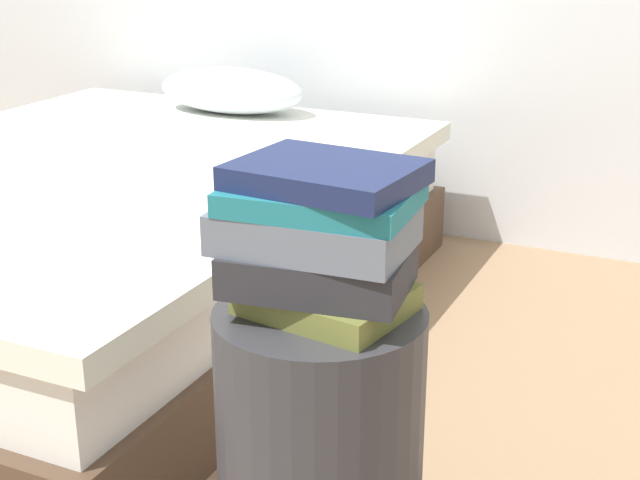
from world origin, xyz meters
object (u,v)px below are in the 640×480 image
object	(u,v)px
side_table	(320,466)
book_navy	(326,175)
book_slate	(315,229)
book_olive	(326,299)
book_teal	(324,198)
book_charcoal	(319,269)
bed	(100,237)

from	to	relation	value
side_table	book_navy	xyz separation A→B (m)	(0.01, 0.01, 0.50)
book_slate	book_navy	size ratio (longest dim) A/B	1.09
book_olive	book_teal	size ratio (longest dim) A/B	0.86
book_charcoal	book_slate	xyz separation A→B (m)	(-0.01, 0.01, 0.06)
book_slate	bed	bearing A→B (deg)	138.89
side_table	book_olive	distance (m)	0.30
book_charcoal	book_slate	distance (m)	0.06
side_table	book_navy	size ratio (longest dim) A/B	2.14
bed	book_slate	bearing A→B (deg)	-37.60
book_slate	book_teal	distance (m)	0.05
side_table	book_slate	size ratio (longest dim) A/B	1.96
book_slate	book_teal	world-z (taller)	book_teal
book_charcoal	book_navy	xyz separation A→B (m)	(0.00, 0.01, 0.15)
book_charcoal	book_teal	xyz separation A→B (m)	(0.00, 0.01, 0.11)
book_olive	book_teal	bearing A→B (deg)	-162.60
bed	book_slate	xyz separation A→B (m)	(1.12, -0.86, 0.46)
book_olive	book_teal	xyz separation A→B (m)	(-0.00, -0.00, 0.16)
bed	book_navy	bearing A→B (deg)	-36.95
book_slate	book_teal	bearing A→B (deg)	24.36
side_table	book_charcoal	xyz separation A→B (m)	(0.00, -0.01, 0.35)
side_table	book_olive	size ratio (longest dim) A/B	2.35
bed	book_navy	distance (m)	1.52
book_charcoal	book_teal	world-z (taller)	book_teal
bed	book_olive	distance (m)	1.46
book_navy	book_olive	bearing A→B (deg)	-40.58
bed	side_table	world-z (taller)	bed
book_olive	book_slate	distance (m)	0.12
book_olive	book_slate	bearing A→B (deg)	-146.85
side_table	book_slate	xyz separation A→B (m)	(-0.01, -0.00, 0.41)
book_olive	book_slate	world-z (taller)	book_slate
bed	side_table	distance (m)	1.42
book_charcoal	book_navy	world-z (taller)	book_navy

